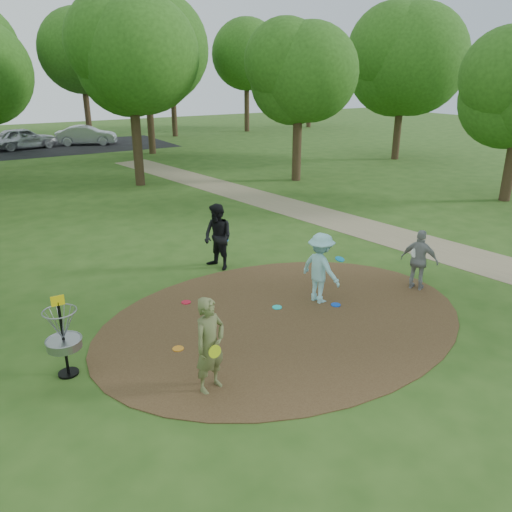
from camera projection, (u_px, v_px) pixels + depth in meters
ground at (285, 319)px, 10.91m from camera, size 100.00×100.00×0.00m
dirt_clearing at (285, 319)px, 10.90m from camera, size 8.40×8.40×0.02m
footpath at (418, 243)px, 15.70m from camera, size 7.55×39.89×0.01m
parking_lot at (70, 147)px, 35.84m from camera, size 14.00×8.00×0.01m
player_observer_with_disc at (210, 345)px, 8.23m from camera, size 0.71×0.60×1.70m
player_throwing_with_disc at (321, 268)px, 11.48m from camera, size 1.04×1.17×1.68m
player_walking_with_disc at (218, 237)px, 13.43m from camera, size 0.89×1.03×1.80m
player_waiting_with_disc at (419, 260)px, 12.16m from camera, size 0.74×0.97×1.53m
disc_ground_cyan at (277, 307)px, 11.40m from camera, size 0.22×0.22×0.02m
disc_ground_blue at (336, 305)px, 11.52m from camera, size 0.22×0.22×0.02m
disc_ground_red at (186, 302)px, 11.65m from camera, size 0.22×0.22×0.02m
car_left at (23, 138)px, 34.63m from camera, size 4.61×2.58×1.48m
car_right at (86, 135)px, 36.65m from camera, size 4.47×2.96×1.39m
disc_ground_orange at (178, 349)px, 9.70m from camera, size 0.22×0.22×0.02m
disc_golf_basket at (62, 331)px, 8.63m from camera, size 0.63×0.63×1.54m
tree_ring at (166, 66)px, 19.19m from camera, size 37.67×45.74×9.66m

